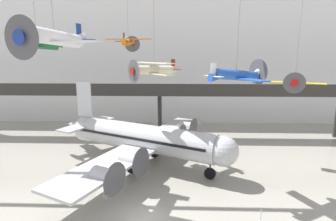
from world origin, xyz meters
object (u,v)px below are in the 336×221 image
Objects in this scene: suspended_plane_green_biplane at (37,44)px; suspended_plane_blue_trainer at (236,75)px; suspended_plane_white_twin at (55,38)px; suspended_plane_orange_highwing at (128,42)px; stanchion_barrier at (261,217)px; airliner_silver_main at (141,138)px; suspended_plane_yellow_lowwing at (295,80)px; suspended_plane_cream_biplane at (154,69)px.

suspended_plane_blue_trainer is (26.58, -14.73, -3.44)m from suspended_plane_green_biplane.
suspended_plane_white_twin is at bearing 80.27° from suspended_plane_green_biplane.
suspended_plane_white_twin is 0.90× the size of suspended_plane_blue_trainer.
suspended_plane_orange_highwing is (3.91, 16.07, 0.43)m from suspended_plane_white_twin.
airliner_silver_main is at bearing 135.39° from stanchion_barrier.
suspended_plane_yellow_lowwing is (18.95, 0.78, 7.25)m from airliner_silver_main.
suspended_plane_green_biplane is at bearing -77.13° from suspended_plane_yellow_lowwing.
suspended_plane_green_biplane is at bearing 125.04° from suspended_plane_blue_trainer.
suspended_plane_white_twin reaches higher than suspended_plane_yellow_lowwing.
suspended_plane_cream_biplane is (-17.14, -0.58, 1.33)m from suspended_plane_yellow_lowwing.
suspended_plane_blue_trainer is at bearing 107.59° from stanchion_barrier.
suspended_plane_orange_highwing is (-12.99, 15.64, 3.85)m from suspended_plane_blue_trainer.
suspended_plane_orange_highwing is at bearing -98.87° from suspended_plane_cream_biplane.
suspended_plane_orange_highwing reaches higher than stanchion_barrier.
suspended_plane_cream_biplane is at bearing 114.88° from suspended_plane_blue_trainer.
airliner_silver_main reaches higher than stanchion_barrier.
suspended_plane_yellow_lowwing is at bearing -107.46° from suspended_plane_orange_highwing.
suspended_plane_blue_trainer reaches higher than suspended_plane_yellow_lowwing.
suspended_plane_cream_biplane is 1.45× the size of suspended_plane_orange_highwing.
airliner_silver_main is at bearing 111.39° from suspended_plane_green_biplane.
suspended_plane_orange_highwing reaches higher than suspended_plane_white_twin.
suspended_plane_orange_highwing reaches higher than airliner_silver_main.
suspended_plane_yellow_lowwing is at bearing 14.08° from suspended_plane_blue_trainer.
suspended_plane_orange_highwing is at bearing 125.25° from stanchion_barrier.
suspended_plane_orange_highwing is at bearing 141.55° from suspended_plane_green_biplane.
suspended_plane_orange_highwing reaches higher than suspended_plane_green_biplane.
suspended_plane_cream_biplane is 1.14× the size of suspended_plane_white_twin.
suspended_plane_blue_trainer is (10.17, -6.60, 8.40)m from airliner_silver_main.
suspended_plane_blue_trainer is 10.19× the size of stanchion_barrier.
suspended_plane_yellow_lowwing is 17.20m from suspended_plane_cream_biplane.
suspended_plane_green_biplane is 37.54m from stanchion_barrier.
suspended_plane_blue_trainer is at bearing 108.51° from suspended_plane_white_twin.
suspended_plane_green_biplane reaches higher than suspended_plane_blue_trainer.
suspended_plane_green_biplane is at bearing -130.40° from suspended_plane_white_twin.
suspended_plane_white_twin is 17.26m from suspended_plane_blue_trainer.
stanchion_barrier is (11.75, -11.60, -3.21)m from airliner_silver_main.
suspended_plane_blue_trainer is 1.41× the size of suspended_plane_orange_highwing.
suspended_plane_blue_trainer reaches higher than airliner_silver_main.
stanchion_barrier is at bearing 93.54° from suspended_plane_cream_biplane.
suspended_plane_yellow_lowwing is 11.46× the size of stanchion_barrier.
suspended_plane_yellow_lowwing is 11.53m from suspended_plane_blue_trainer.
stanchion_barrier is at bearing -98.38° from suspended_plane_blue_trainer.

